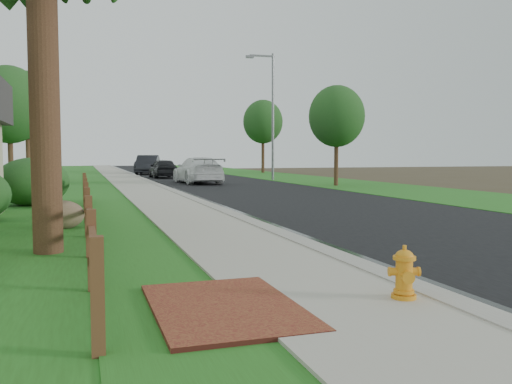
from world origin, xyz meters
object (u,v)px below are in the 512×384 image
object	(u,v)px
white_suv	(198,170)
streetlight	(271,109)
fire_hydrant	(404,274)
dark_car_mid	(163,168)
ranch_fence	(87,205)

from	to	relation	value
white_suv	streetlight	world-z (taller)	streetlight
white_suv	streetlight	xyz separation A→B (m)	(5.56, 2.32, 4.07)
streetlight	fire_hydrant	bearing A→B (deg)	-106.53
dark_car_mid	streetlight	xyz separation A→B (m)	(6.48, -6.12, 4.14)
fire_hydrant	white_suv	size ratio (longest dim) A/B	0.12
fire_hydrant	dark_car_mid	distance (m)	35.78
streetlight	dark_car_mid	bearing A→B (deg)	136.63
ranch_fence	fire_hydrant	size ratio (longest dim) A/B	26.64
white_suv	streetlight	distance (m)	7.27
ranch_fence	streetlight	bearing A→B (deg)	60.64
dark_car_mid	fire_hydrant	bearing A→B (deg)	85.07
dark_car_mid	streetlight	bearing A→B (deg)	135.40
ranch_fence	streetlight	distance (m)	25.41
ranch_fence	white_suv	bearing A→B (deg)	70.98
ranch_fence	fire_hydrant	xyz separation A→B (m)	(3.50, -7.76, -0.23)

